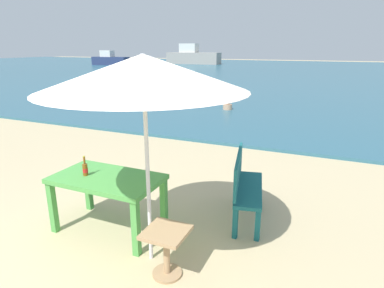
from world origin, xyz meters
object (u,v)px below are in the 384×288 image
Objects in this scene: picnic_table_green at (107,185)px; beer_bottle_amber at (85,169)px; swimmer_person at (228,105)px; patio_umbrella at (143,73)px; boat_sailboat at (110,60)px; boat_fishing_trawler at (193,57)px; bench_teal_center at (244,183)px; side_table_wood at (166,246)px.

picnic_table_green is 0.35m from beer_bottle_amber.
beer_bottle_amber is 8.64m from swimmer_person.
swimmer_person is (-1.05, 8.51, -0.41)m from picnic_table_green.
patio_umbrella is at bearing -13.16° from beer_bottle_amber.
patio_umbrella is at bearing -21.76° from picnic_table_green.
picnic_table_green is 0.28× the size of boat_sailboat.
boat_fishing_trawler is at bearing 111.91° from picnic_table_green.
boat_fishing_trawler is at bearing 112.78° from patio_umbrella.
patio_umbrella is at bearing -67.22° from boat_fishing_trawler.
swimmer_person is at bearing 109.14° from bench_teal_center.
boat_sailboat is (-23.92, 31.53, 0.08)m from picnic_table_green.
bench_teal_center reaches higher than swimmer_person.
picnic_table_green is 1.12× the size of bench_teal_center.
patio_umbrella is 40.36m from boat_sailboat.
side_table_wood is (0.30, -0.18, -1.76)m from patio_umbrella.
side_table_wood is 0.07× the size of boat_fishing_trawler.
patio_umbrella reaches higher than swimmer_person.
beer_bottle_amber is 0.05× the size of boat_sailboat.
picnic_table_green is 2.59× the size of side_table_wood.
patio_umbrella is 5.61× the size of swimmer_person.
picnic_table_green is at bearing -68.09° from boat_fishing_trawler.
swimmer_person is 0.08× the size of boat_sailboat.
boat_sailboat reaches higher than swimmer_person.
boat_sailboat is at bearing 134.81° from swimmer_person.
bench_teal_center reaches higher than side_table_wood.
boat_sailboat reaches higher than beer_bottle_amber.
swimmer_person is (-0.77, 8.58, -0.61)m from beer_bottle_amber.
patio_umbrella is 42.17m from boat_fishing_trawler.
boat_fishing_trawler reaches higher than patio_umbrella.
swimmer_person is at bearing 101.97° from patio_umbrella.
patio_umbrella is (0.82, -0.33, 1.47)m from picnic_table_green.
boat_sailboat is (-23.64, 31.60, -0.13)m from beer_bottle_amber.
patio_umbrella is at bearing -78.03° from swimmer_person.
side_table_wood is 0.43× the size of bench_teal_center.
picnic_table_green is 1.27m from side_table_wood.
beer_bottle_amber is at bearing -149.32° from bench_teal_center.
swimmer_person is (-2.60, 7.50, -0.30)m from bench_teal_center.
beer_bottle_amber is (-0.28, -0.07, 0.20)m from picnic_table_green.
patio_umbrella is 0.31× the size of boat_fishing_trawler.
bench_teal_center is 39.75m from boat_sailboat.
swimmer_person is at bearing 103.57° from side_table_wood.
beer_bottle_amber reaches higher than bench_teal_center.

